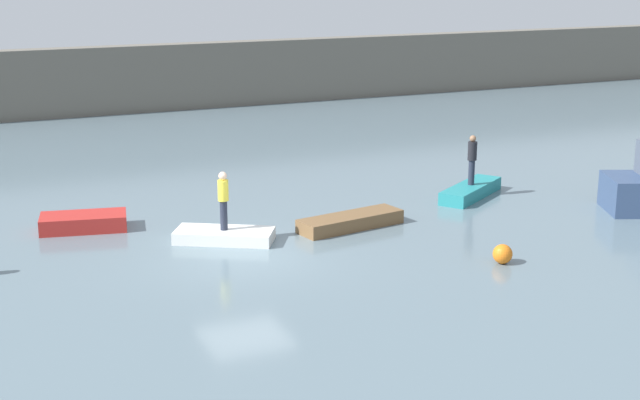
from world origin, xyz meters
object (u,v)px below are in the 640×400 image
(rowboat_brown, at_px, (351,221))
(rowboat_teal, at_px, (471,191))
(person_yellow_shirt, at_px, (223,197))
(mooring_buoy, at_px, (503,254))
(rowboat_white, at_px, (224,236))
(person_dark_shirt, at_px, (472,157))
(rowboat_red, at_px, (84,222))

(rowboat_brown, distance_m, rowboat_teal, 5.84)
(person_yellow_shirt, height_order, mooring_buoy, person_yellow_shirt)
(rowboat_brown, xyz_separation_m, person_yellow_shirt, (-4.07, 0.29, 1.15))
(rowboat_white, distance_m, mooring_buoy, 8.22)
(rowboat_brown, xyz_separation_m, person_dark_shirt, (5.59, 1.71, 1.22))
(rowboat_white, distance_m, person_dark_shirt, 9.85)
(rowboat_teal, xyz_separation_m, mooring_buoy, (-3.26, -6.57, 0.05))
(mooring_buoy, bearing_deg, rowboat_brown, 115.61)
(rowboat_red, relative_size, person_dark_shirt, 1.48)
(rowboat_brown, bearing_deg, person_dark_shirt, 7.20)
(rowboat_red, bearing_deg, rowboat_brown, -10.76)
(rowboat_white, height_order, person_dark_shirt, person_dark_shirt)
(rowboat_red, bearing_deg, rowboat_teal, 5.52)
(rowboat_white, height_order, mooring_buoy, mooring_buoy)
(rowboat_teal, height_order, person_yellow_shirt, person_yellow_shirt)
(rowboat_brown, xyz_separation_m, mooring_buoy, (2.33, -4.86, 0.06))
(person_yellow_shirt, xyz_separation_m, mooring_buoy, (6.40, -5.15, -1.09))
(rowboat_red, distance_m, mooring_buoy, 12.90)
(rowboat_red, height_order, rowboat_brown, rowboat_red)
(rowboat_teal, xyz_separation_m, person_dark_shirt, (-0.00, -0.00, 1.21))
(person_dark_shirt, bearing_deg, person_yellow_shirt, -171.62)
(rowboat_teal, bearing_deg, person_dark_shirt, 160.60)
(rowboat_brown, height_order, person_dark_shirt, person_dark_shirt)
(person_dark_shirt, relative_size, mooring_buoy, 3.20)
(rowboat_red, height_order, mooring_buoy, mooring_buoy)
(rowboat_red, xyz_separation_m, person_yellow_shirt, (3.62, -2.96, 1.12))
(rowboat_white, bearing_deg, rowboat_teal, 39.51)
(rowboat_teal, relative_size, person_yellow_shirt, 1.90)
(person_dark_shirt, bearing_deg, rowboat_red, 173.41)
(rowboat_white, bearing_deg, person_yellow_shirt, -57.53)
(rowboat_brown, height_order, mooring_buoy, mooring_buoy)
(rowboat_red, xyz_separation_m, rowboat_brown, (7.70, -3.25, -0.04))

